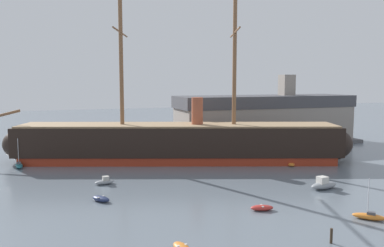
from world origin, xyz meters
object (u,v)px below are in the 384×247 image
motorboat_mid_right (324,185)px  motorboat_distant_centre (173,146)px  dockside_warehouse_right (265,120)px  dinghy_near_centre (262,208)px  dinghy_alongside_stern (291,164)px  mooring_piling_nearest (331,236)px  tall_ship (178,142)px  sailboat_far_left (19,165)px  motorboat_alongside_bow (105,182)px  dinghy_far_right (312,150)px  sailboat_foreground_right (369,216)px  dinghy_mid_left (101,199)px

motorboat_mid_right → motorboat_distant_centre: motorboat_mid_right is taller
motorboat_mid_right → dockside_warehouse_right: bearing=72.2°
dinghy_near_centre → motorboat_mid_right: motorboat_mid_right is taller
dinghy_alongside_stern → mooring_piling_nearest: mooring_piling_nearest is taller
tall_ship → sailboat_far_left: bearing=171.3°
dinghy_near_centre → dockside_warehouse_right: 52.55m
sailboat_far_left → motorboat_mid_right: bearing=-34.6°
motorboat_alongside_bow → motorboat_distant_centre: same height
motorboat_distant_centre → mooring_piling_nearest: bearing=-90.6°
dinghy_near_centre → dinghy_far_right: 44.82m
sailboat_far_left → dinghy_alongside_stern: bearing=-17.3°
dinghy_near_centre → dinghy_alongside_stern: (17.63, 20.62, 0.02)m
dinghy_near_centre → motorboat_distant_centre: bearing=87.4°
motorboat_distant_centre → sailboat_foreground_right: bearing=-81.6°
sailboat_foreground_right → motorboat_distant_centre: (-7.92, 53.40, 0.04)m
motorboat_alongside_bow → dinghy_alongside_stern: bearing=3.3°
dinghy_mid_left → sailboat_far_left: bearing=115.3°
dinghy_far_right → motorboat_alongside_bow: bearing=-163.9°
dinghy_mid_left → dockside_warehouse_right: 56.87m
mooring_piling_nearest → motorboat_alongside_bow: bearing=122.0°
sailboat_foreground_right → motorboat_alongside_bow: 37.06m
motorboat_alongside_bow → dinghy_mid_left: bearing=-99.7°
motorboat_alongside_bow → motorboat_mid_right: bearing=-23.5°
dinghy_mid_left → motorboat_distant_centre: motorboat_distant_centre is taller
motorboat_distant_centre → motorboat_alongside_bow: bearing=-124.2°
dinghy_alongside_stern → dockside_warehouse_right: size_ratio=0.07×
sailboat_far_left → motorboat_distant_centre: size_ratio=1.76×
tall_ship → dockside_warehouse_right: (27.24, 14.12, 2.21)m
dinghy_far_right → dockside_warehouse_right: bearing=110.8°
tall_ship → motorboat_alongside_bow: tall_ship is taller
sailboat_far_left → dockside_warehouse_right: (56.41, 9.68, 5.62)m
sailboat_foreground_right → dinghy_alongside_stern: 28.49m
motorboat_alongside_bow → motorboat_distant_centre: bearing=55.8°
sailboat_far_left → motorboat_distant_centre: (32.49, 10.96, -0.01)m
dinghy_mid_left → dinghy_alongside_stern: bearing=16.2°
motorboat_alongside_bow → motorboat_distant_centre: 33.78m
tall_ship → sailboat_far_left: 29.70m
dinghy_far_right → tall_ship: bearing=-177.7°
motorboat_alongside_bow → sailboat_far_left: bearing=128.5°
tall_ship → motorboat_alongside_bow: size_ratio=23.05×
dinghy_alongside_stern → dinghy_far_right: (13.32, 11.81, -0.12)m
motorboat_distant_centre → mooring_piling_nearest: (-0.56, -57.40, 0.31)m
motorboat_mid_right → dockside_warehouse_right: 42.12m
sailboat_foreground_right → motorboat_alongside_bow: bearing=136.6°
motorboat_distant_centre → dockside_warehouse_right: (23.92, -1.28, 5.62)m
motorboat_mid_right → dinghy_near_centre: bearing=-157.5°
tall_ship → motorboat_distant_centre: tall_ship is taller
dinghy_mid_left → motorboat_distant_centre: size_ratio=1.02×
motorboat_mid_right → sailboat_far_left: size_ratio=0.88×
motorboat_alongside_bow → dinghy_alongside_stern: 34.55m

